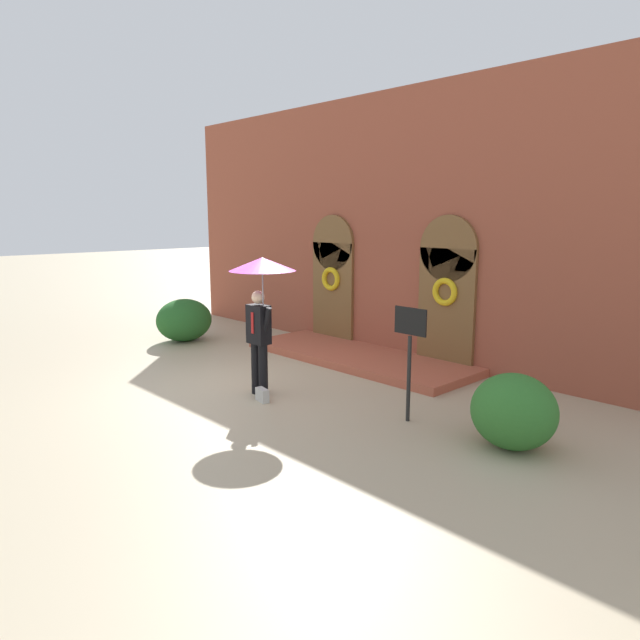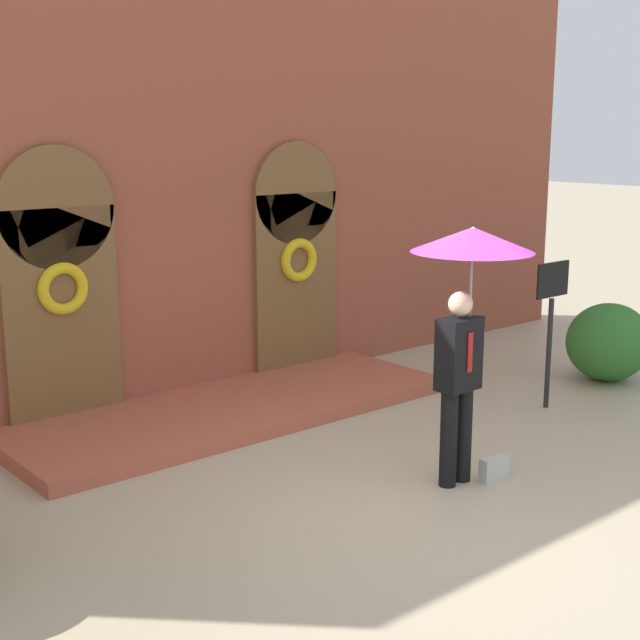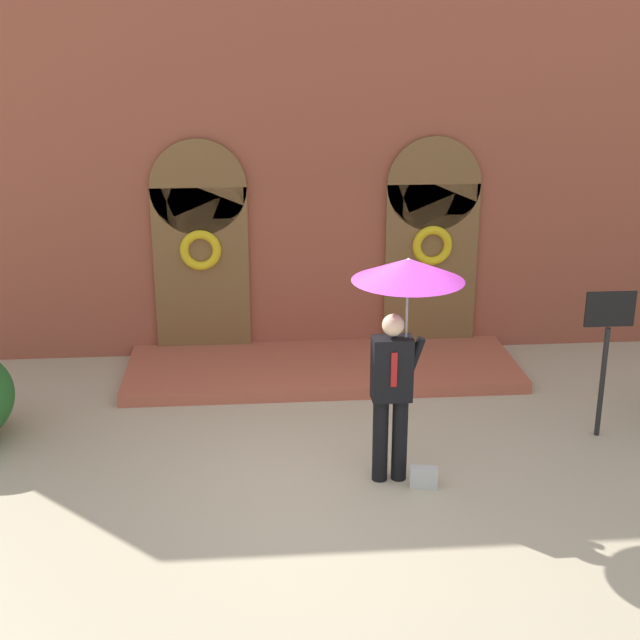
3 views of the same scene
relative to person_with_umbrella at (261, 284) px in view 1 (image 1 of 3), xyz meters
The scene contains 7 objects.
ground_plane 1.99m from the person_with_umbrella, 167.11° to the right, with size 80.00×80.00×0.00m, color tan.
building_facade 4.14m from the person_with_umbrella, 97.69° to the left, with size 14.00×2.30×5.60m.
person_with_umbrella is the anchor object (origin of this frame).
handbag 1.83m from the person_with_umbrella, 41.43° to the right, with size 0.28×0.12×0.22m, color #B7B7B2.
sign_post 2.69m from the person_with_umbrella, 18.69° to the left, with size 0.56×0.06×1.72m.
shrub_left 5.13m from the person_with_umbrella, 165.00° to the left, with size 1.20×1.37×1.03m, color #235B23.
shrub_right 4.38m from the person_with_umbrella, 14.31° to the left, with size 1.13×1.05×1.01m, color #2D6B28.
Camera 1 is at (7.98, -5.60, 3.03)m, focal length 32.00 mm.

